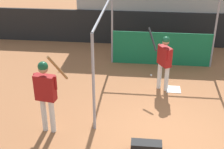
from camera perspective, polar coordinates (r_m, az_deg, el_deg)
name	(u,v)px	position (r m, az deg, el deg)	size (l,w,h in m)	color
ground_plane	(167,137)	(7.90, 10.09, -11.17)	(60.00, 60.00, 0.00)	#935B38
outfield_wall	(161,29)	(13.22, 8.94, 8.23)	(24.00, 0.12, 1.41)	black
batting_cage	(163,42)	(10.46, 9.37, 5.91)	(3.63, 4.22, 2.58)	gray
home_plate	(173,89)	(9.95, 11.14, -2.68)	(0.44, 0.44, 0.02)	white
player_batter	(164,58)	(9.47, 9.50, 2.96)	(0.76, 0.74, 1.88)	silver
player_waiting	(46,90)	(7.52, -12.02, -2.79)	(0.83, 0.48, 2.16)	silver
equipment_bag	(146,147)	(7.30, 6.28, -13.11)	(0.70, 0.28, 0.28)	black
baseball	(151,75)	(10.65, 7.17, -0.14)	(0.07, 0.07, 0.07)	white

